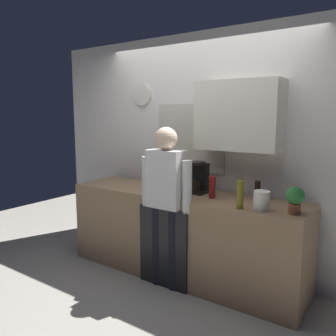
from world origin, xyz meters
name	(u,v)px	position (x,y,z in m)	size (l,w,h in m)	color
ground_plane	(166,285)	(0.00, 0.00, 0.00)	(8.00, 8.00, 0.00)	#9E998E
kitchen_counter	(182,234)	(0.00, 0.30, 0.45)	(2.59, 0.64, 0.90)	#937251
dishwasher_panel	(163,248)	(-0.02, -0.03, 0.41)	(0.56, 0.02, 0.81)	black
back_wall_assembly	(207,147)	(0.07, 0.70, 1.36)	(4.19, 0.42, 2.60)	white
coffee_maker	(198,179)	(0.13, 0.42, 1.05)	(0.20, 0.20, 0.33)	black
bottle_dark_sauce	(257,190)	(0.74, 0.49, 0.99)	(0.06, 0.06, 0.18)	black
bottle_olive_oil	(240,195)	(0.74, 0.07, 1.03)	(0.06, 0.06, 0.25)	olive
bottle_red_vinegar	(212,187)	(0.36, 0.27, 1.01)	(0.06, 0.06, 0.22)	maroon
cup_terracotta_mug	(164,182)	(-0.38, 0.50, 0.95)	(0.08, 0.08, 0.09)	#B26647
mixing_bowl	(161,188)	(-0.23, 0.23, 0.94)	(0.22, 0.22, 0.08)	orange
potted_plant	(295,198)	(1.17, 0.17, 1.04)	(0.15, 0.15, 0.23)	#9E5638
dish_soap	(190,182)	(-0.02, 0.49, 0.98)	(0.06, 0.06, 0.18)	yellow
storage_canister	(262,201)	(0.91, 0.12, 0.99)	(0.14, 0.14, 0.17)	silver
person_at_sink	(166,194)	(0.00, 0.00, 0.95)	(0.57, 0.22, 1.60)	black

